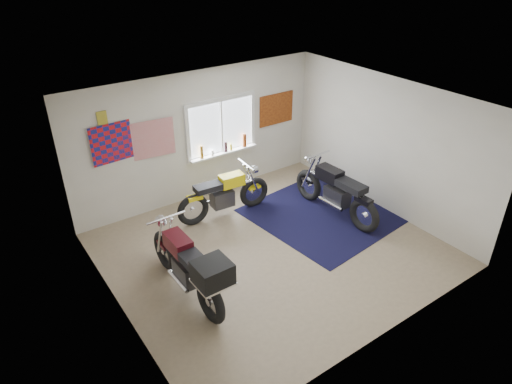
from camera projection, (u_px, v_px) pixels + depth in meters
ground at (272, 250)px, 8.20m from camera, size 5.50×5.50×0.00m
room_shell at (274, 168)px, 7.39m from camera, size 5.50×5.50×5.50m
navy_rug at (322, 214)px, 9.22m from camera, size 2.75×2.84×0.01m
window_assembly at (221, 131)px, 9.54m from camera, size 1.66×0.17×1.26m
oil_bottles at (228, 146)px, 9.70m from camera, size 1.14×0.09×0.30m
flag_display at (102, 118)px, 7.96m from camera, size 1.60×0.10×1.17m
triumph_poster at (276, 109)px, 10.18m from camera, size 0.90×0.03×0.70m
yellow_triumph at (224, 195)px, 9.01m from camera, size 2.02×0.60×1.01m
black_chrome_bike at (336, 193)px, 9.01m from camera, size 0.67×2.20×1.13m
maroon_tourer at (191, 268)px, 6.84m from camera, size 0.66×2.19×1.11m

